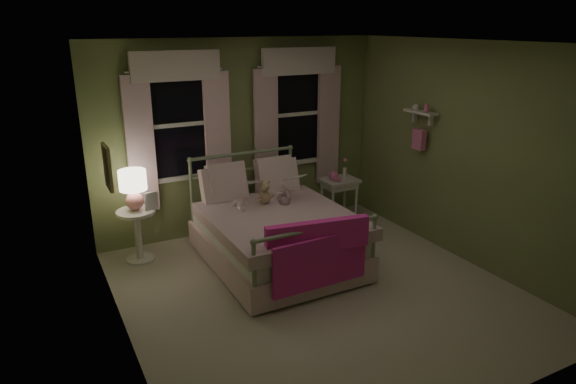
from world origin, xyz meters
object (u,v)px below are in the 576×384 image
child_left (238,185)px  nightstand_left (137,228)px  nightstand_right (339,186)px  bed (275,233)px  child_right (279,178)px  teddy_bear (265,194)px  table_lamp (133,186)px

child_left → nightstand_left: 1.32m
nightstand_left → nightstand_right: 2.86m
bed → child_right: (0.28, 0.42, 0.53)m
bed → child_left: size_ratio=3.06×
child_left → child_right: (0.56, 0.00, 0.01)m
teddy_bear → table_lamp: 1.55m
child_left → nightstand_left: bearing=-2.1°
child_left → nightstand_left: size_ratio=1.02×
teddy_bear → nightstand_right: size_ratio=0.46×
teddy_bear → nightstand_left: bearing=159.4°
child_left → bed: bearing=139.8°
nightstand_left → table_lamp: 0.54m
child_left → nightstand_right: child_left is taller
nightstand_left → table_lamp: (0.00, 0.00, 0.54)m
child_left → table_lamp: bearing=-2.1°
nightstand_left → nightstand_right: (2.86, -0.04, 0.13)m
teddy_bear → table_lamp: bearing=159.4°
child_left → nightstand_right: size_ratio=1.04×
bed → nightstand_right: 1.61m
teddy_bear → nightstand_right: teddy_bear is taller
table_lamp → nightstand_right: bearing=-0.9°
teddy_bear → table_lamp: size_ratio=0.61×
child_left → teddy_bear: bearing=166.7°
child_right → teddy_bear: bearing=46.2°
table_lamp → child_left: bearing=-18.3°
nightstand_left → child_left: bearing=-18.3°
nightstand_right → teddy_bear: bearing=-160.5°
nightstand_right → table_lamp: bearing=179.1°
child_right → nightstand_right: (1.13, 0.34, -0.36)m
child_left → child_right: size_ratio=0.96×
child_right → teddy_bear: size_ratio=2.32×
table_lamp → child_right: bearing=-12.6°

